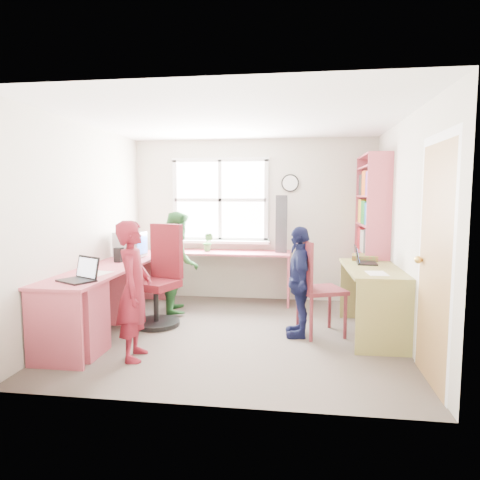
{
  "coord_description": "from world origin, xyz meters",
  "views": [
    {
      "loc": [
        0.68,
        -4.7,
        1.58
      ],
      "look_at": [
        0.0,
        0.25,
        1.05
      ],
      "focal_mm": 32.0,
      "sensor_mm": 36.0,
      "label": 1
    }
  ],
  "objects_px": {
    "laptop_left": "(81,275)",
    "cd_tower": "(281,224)",
    "laptop_right": "(363,259)",
    "potted_plant": "(208,242)",
    "person_green": "(179,261)",
    "l_desk": "(117,297)",
    "bookshelf": "(371,238)",
    "person_red": "(134,290)",
    "right_desk": "(374,286)",
    "crt_monitor": "(130,245)",
    "person_navy": "(300,282)",
    "wooden_chair": "(315,284)",
    "swivel_chair": "(160,282)"
  },
  "relations": [
    {
      "from": "laptop_left",
      "to": "cd_tower",
      "type": "relative_size",
      "value": 0.52
    },
    {
      "from": "laptop_right",
      "to": "potted_plant",
      "type": "distance_m",
      "value": 2.28
    },
    {
      "from": "person_green",
      "to": "laptop_right",
      "type": "bearing_deg",
      "value": -113.92
    },
    {
      "from": "l_desk",
      "to": "laptop_left",
      "type": "bearing_deg",
      "value": -99.52
    },
    {
      "from": "bookshelf",
      "to": "cd_tower",
      "type": "distance_m",
      "value": 1.25
    },
    {
      "from": "person_red",
      "to": "laptop_right",
      "type": "bearing_deg",
      "value": -69.49
    },
    {
      "from": "person_red",
      "to": "l_desk",
      "type": "bearing_deg",
      "value": 28.61
    },
    {
      "from": "cd_tower",
      "to": "right_desk",
      "type": "bearing_deg",
      "value": -50.51
    },
    {
      "from": "laptop_left",
      "to": "bookshelf",
      "type": "bearing_deg",
      "value": 63.41
    },
    {
      "from": "cd_tower",
      "to": "potted_plant",
      "type": "relative_size",
      "value": 2.99
    },
    {
      "from": "l_desk",
      "to": "laptop_right",
      "type": "distance_m",
      "value": 2.86
    },
    {
      "from": "l_desk",
      "to": "cd_tower",
      "type": "height_order",
      "value": "cd_tower"
    },
    {
      "from": "bookshelf",
      "to": "crt_monitor",
      "type": "relative_size",
      "value": 5.55
    },
    {
      "from": "l_desk",
      "to": "person_navy",
      "type": "distance_m",
      "value": 2.04
    },
    {
      "from": "bookshelf",
      "to": "wooden_chair",
      "type": "distance_m",
      "value": 1.42
    },
    {
      "from": "laptop_left",
      "to": "potted_plant",
      "type": "height_order",
      "value": "potted_plant"
    },
    {
      "from": "bookshelf",
      "to": "crt_monitor",
      "type": "xyz_separation_m",
      "value": [
        -3.17,
        -0.54,
        -0.08
      ]
    },
    {
      "from": "wooden_chair",
      "to": "laptop_left",
      "type": "relative_size",
      "value": 2.5
    },
    {
      "from": "crt_monitor",
      "to": "potted_plant",
      "type": "bearing_deg",
      "value": 45.58
    },
    {
      "from": "bookshelf",
      "to": "person_navy",
      "type": "distance_m",
      "value": 1.55
    },
    {
      "from": "laptop_left",
      "to": "person_navy",
      "type": "height_order",
      "value": "person_navy"
    },
    {
      "from": "swivel_chair",
      "to": "wooden_chair",
      "type": "bearing_deg",
      "value": 15.04
    },
    {
      "from": "laptop_right",
      "to": "swivel_chair",
      "type": "bearing_deg",
      "value": 97.97
    },
    {
      "from": "crt_monitor",
      "to": "person_red",
      "type": "bearing_deg",
      "value": -61.01
    },
    {
      "from": "potted_plant",
      "to": "swivel_chair",
      "type": "bearing_deg",
      "value": -107.28
    },
    {
      "from": "wooden_chair",
      "to": "laptop_right",
      "type": "distance_m",
      "value": 0.71
    },
    {
      "from": "swivel_chair",
      "to": "potted_plant",
      "type": "height_order",
      "value": "swivel_chair"
    },
    {
      "from": "person_navy",
      "to": "swivel_chair",
      "type": "bearing_deg",
      "value": -100.23
    },
    {
      "from": "l_desk",
      "to": "right_desk",
      "type": "xyz_separation_m",
      "value": [
        2.83,
        0.45,
        0.1
      ]
    },
    {
      "from": "crt_monitor",
      "to": "person_red",
      "type": "xyz_separation_m",
      "value": [
        0.64,
        -1.5,
        -0.25
      ]
    },
    {
      "from": "laptop_left",
      "to": "person_green",
      "type": "height_order",
      "value": "person_green"
    },
    {
      "from": "cd_tower",
      "to": "crt_monitor",
      "type": "bearing_deg",
      "value": -158.24
    },
    {
      "from": "l_desk",
      "to": "wooden_chair",
      "type": "distance_m",
      "value": 2.21
    },
    {
      "from": "l_desk",
      "to": "wooden_chair",
      "type": "height_order",
      "value": "wooden_chair"
    },
    {
      "from": "person_green",
      "to": "crt_monitor",
      "type": "bearing_deg",
      "value": 96.06
    },
    {
      "from": "bookshelf",
      "to": "person_navy",
      "type": "height_order",
      "value": "bookshelf"
    },
    {
      "from": "wooden_chair",
      "to": "person_red",
      "type": "height_order",
      "value": "person_red"
    },
    {
      "from": "laptop_right",
      "to": "person_green",
      "type": "relative_size",
      "value": 0.24
    },
    {
      "from": "swivel_chair",
      "to": "person_red",
      "type": "bearing_deg",
      "value": -64.0
    },
    {
      "from": "laptop_right",
      "to": "potted_plant",
      "type": "relative_size",
      "value": 1.17
    },
    {
      "from": "potted_plant",
      "to": "laptop_right",
      "type": "bearing_deg",
      "value": -24.97
    },
    {
      "from": "wooden_chair",
      "to": "cd_tower",
      "type": "bearing_deg",
      "value": 86.26
    },
    {
      "from": "potted_plant",
      "to": "person_red",
      "type": "bearing_deg",
      "value": -96.3
    },
    {
      "from": "person_green",
      "to": "person_navy",
      "type": "xyz_separation_m",
      "value": [
        1.62,
        -0.84,
        -0.06
      ]
    },
    {
      "from": "right_desk",
      "to": "person_red",
      "type": "distance_m",
      "value": 2.61
    },
    {
      "from": "person_navy",
      "to": "person_green",
      "type": "bearing_deg",
      "value": -120.19
    },
    {
      "from": "laptop_left",
      "to": "potted_plant",
      "type": "bearing_deg",
      "value": 100.49
    },
    {
      "from": "swivel_chair",
      "to": "crt_monitor",
      "type": "xyz_separation_m",
      "value": [
        -0.54,
        0.4,
        0.4
      ]
    },
    {
      "from": "person_green",
      "to": "laptop_left",
      "type": "bearing_deg",
      "value": 150.74
    },
    {
      "from": "right_desk",
      "to": "cd_tower",
      "type": "xyz_separation_m",
      "value": [
        -1.09,
        1.29,
        0.6
      ]
    }
  ]
}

